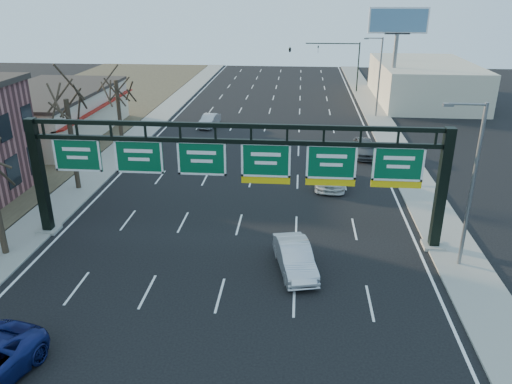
# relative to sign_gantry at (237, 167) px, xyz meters

# --- Properties ---
(ground) EXTENTS (160.00, 160.00, 0.00)m
(ground) POSITION_rel_sign_gantry_xyz_m (-0.16, -8.00, -4.63)
(ground) COLOR black
(ground) RESTS_ON ground
(sidewalk_left) EXTENTS (3.00, 120.00, 0.12)m
(sidewalk_left) POSITION_rel_sign_gantry_xyz_m (-12.96, 12.00, -4.57)
(sidewalk_left) COLOR gray
(sidewalk_left) RESTS_ON ground
(sidewalk_right) EXTENTS (3.00, 120.00, 0.12)m
(sidewalk_right) POSITION_rel_sign_gantry_xyz_m (12.64, 12.00, -4.57)
(sidewalk_right) COLOR gray
(sidewalk_right) RESTS_ON ground
(lane_markings) EXTENTS (21.60, 120.00, 0.01)m
(lane_markings) POSITION_rel_sign_gantry_xyz_m (-0.16, 12.00, -4.62)
(lane_markings) COLOR white
(lane_markings) RESTS_ON ground
(sign_gantry) EXTENTS (24.60, 1.20, 7.20)m
(sign_gantry) POSITION_rel_sign_gantry_xyz_m (0.00, 0.00, 0.00)
(sign_gantry) COLOR black
(sign_gantry) RESTS_ON ground
(cream_strip) EXTENTS (10.90, 18.40, 4.70)m
(cream_strip) POSITION_rel_sign_gantry_xyz_m (-21.64, 21.00, -2.27)
(cream_strip) COLOR #BAB29A
(cream_strip) RESTS_ON ground
(building_right_distant) EXTENTS (12.00, 20.00, 5.00)m
(building_right_distant) POSITION_rel_sign_gantry_xyz_m (19.84, 42.00, -2.13)
(building_right_distant) COLOR #BAB29A
(building_right_distant) RESTS_ON ground
(tree_mid) EXTENTS (3.60, 3.60, 9.24)m
(tree_mid) POSITION_rel_sign_gantry_xyz_m (-12.96, 7.00, 3.23)
(tree_mid) COLOR #2C2218
(tree_mid) RESTS_ON sidewalk_left
(tree_far) EXTENTS (3.60, 3.60, 8.86)m
(tree_far) POSITION_rel_sign_gantry_xyz_m (-12.96, 17.00, 2.86)
(tree_far) COLOR #2C2218
(tree_far) RESTS_ON sidewalk_left
(streetlight_near) EXTENTS (2.15, 0.22, 9.00)m
(streetlight_near) POSITION_rel_sign_gantry_xyz_m (12.31, -2.00, 0.45)
(streetlight_near) COLOR slate
(streetlight_near) RESTS_ON sidewalk_right
(streetlight_far) EXTENTS (2.15, 0.22, 9.00)m
(streetlight_far) POSITION_rel_sign_gantry_xyz_m (12.31, 32.00, 0.45)
(streetlight_far) COLOR slate
(streetlight_far) RESTS_ON sidewalk_right
(billboard_right) EXTENTS (7.00, 0.50, 12.00)m
(billboard_right) POSITION_rel_sign_gantry_xyz_m (14.84, 36.98, 4.43)
(billboard_right) COLOR slate
(billboard_right) RESTS_ON ground
(traffic_signal_mast) EXTENTS (10.16, 0.54, 7.00)m
(traffic_signal_mast) POSITION_rel_sign_gantry_xyz_m (5.53, 47.00, 0.87)
(traffic_signal_mast) COLOR black
(traffic_signal_mast) RESTS_ON ground
(car_silver_sedan) EXTENTS (2.66, 4.96, 1.55)m
(car_silver_sedan) POSITION_rel_sign_gantry_xyz_m (3.48, -3.30, -3.85)
(car_silver_sedan) COLOR silver
(car_silver_sedan) RESTS_ON ground
(car_white_wagon) EXTENTS (2.91, 5.79, 1.61)m
(car_white_wagon) POSITION_rel_sign_gantry_xyz_m (6.14, 9.81, -3.82)
(car_white_wagon) COLOR silver
(car_white_wagon) RESTS_ON ground
(car_grey_far) EXTENTS (1.94, 4.66, 1.58)m
(car_grey_far) POSITION_rel_sign_gantry_xyz_m (9.40, 17.00, -3.84)
(car_grey_far) COLOR #45474A
(car_grey_far) RESTS_ON ground
(car_silver_distant) EXTENTS (2.02, 4.20, 1.33)m
(car_silver_distant) POSITION_rel_sign_gantry_xyz_m (-6.29, 25.99, -3.96)
(car_silver_distant) COLOR #AAAAAF
(car_silver_distant) RESTS_ON ground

